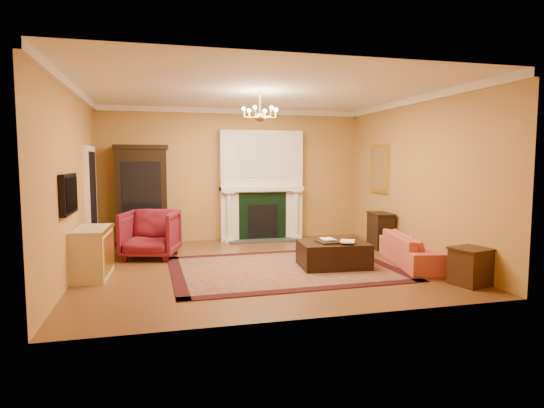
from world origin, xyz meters
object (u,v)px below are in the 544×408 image
object	(u,v)px
wingback_armchair	(150,232)
coral_sofa	(415,245)
commode	(92,253)
pedestal_table	(141,234)
china_cabinet	(142,198)
end_table	(470,267)
leather_ottoman	(333,254)
console_table	(380,231)

from	to	relation	value
wingback_armchair	coral_sofa	world-z (taller)	wingback_armchair
commode	coral_sofa	xyz separation A→B (m)	(5.35, -0.54, -0.02)
pedestal_table	coral_sofa	bearing A→B (deg)	-25.86
wingback_armchair	china_cabinet	bearing A→B (deg)	112.96
end_table	pedestal_table	bearing A→B (deg)	143.19
pedestal_table	coral_sofa	distance (m)	5.19
wingback_armchair	coral_sofa	distance (m)	4.82
end_table	leather_ottoman	xyz separation A→B (m)	(-1.54, 1.53, -0.04)
china_cabinet	pedestal_table	world-z (taller)	china_cabinet
wingback_armchair	end_table	distance (m)	5.53
end_table	coral_sofa	bearing A→B (deg)	94.50
wingback_armchair	end_table	xyz separation A→B (m)	(4.58, -3.09, -0.23)
coral_sofa	console_table	size ratio (longest dim) A/B	2.64
leather_ottoman	console_table	bearing A→B (deg)	45.28
wingback_armchair	commode	world-z (taller)	wingback_armchair
wingback_armchair	coral_sofa	size ratio (longest dim) A/B	0.52
wingback_armchair	commode	xyz separation A→B (m)	(-0.87, -1.25, -0.10)
coral_sofa	end_table	bearing A→B (deg)	-163.88
wingback_armchair	commode	size ratio (longest dim) A/B	0.94
pedestal_table	console_table	bearing A→B (deg)	-7.92
pedestal_table	end_table	bearing A→B (deg)	-36.81
console_table	leather_ottoman	distance (m)	2.11
coral_sofa	china_cabinet	bearing A→B (deg)	67.55
china_cabinet	console_table	xyz separation A→B (m)	(4.82, -1.56, -0.67)
commode	china_cabinet	bearing A→B (deg)	78.21
wingback_armchair	leather_ottoman	distance (m)	3.43
coral_sofa	leather_ottoman	bearing A→B (deg)	92.98
end_table	console_table	size ratio (longest dim) A/B	0.74
pedestal_table	leather_ottoman	world-z (taller)	pedestal_table
china_cabinet	coral_sofa	bearing A→B (deg)	-34.99
china_cabinet	leather_ottoman	bearing A→B (deg)	-43.20
commode	pedestal_table	bearing A→B (deg)	71.57
coral_sofa	leather_ottoman	size ratio (longest dim) A/B	1.66
commode	coral_sofa	bearing A→B (deg)	-2.76
console_table	leather_ottoman	size ratio (longest dim) A/B	0.63
wingback_armchair	console_table	distance (m)	4.65
coral_sofa	wingback_armchair	bearing A→B (deg)	79.92
commode	console_table	world-z (taller)	commode
commode	end_table	distance (m)	5.75
china_cabinet	pedestal_table	xyz separation A→B (m)	(-0.01, -0.89, -0.66)
china_cabinet	end_table	bearing A→B (deg)	-44.04
china_cabinet	pedestal_table	size ratio (longest dim) A/B	3.21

